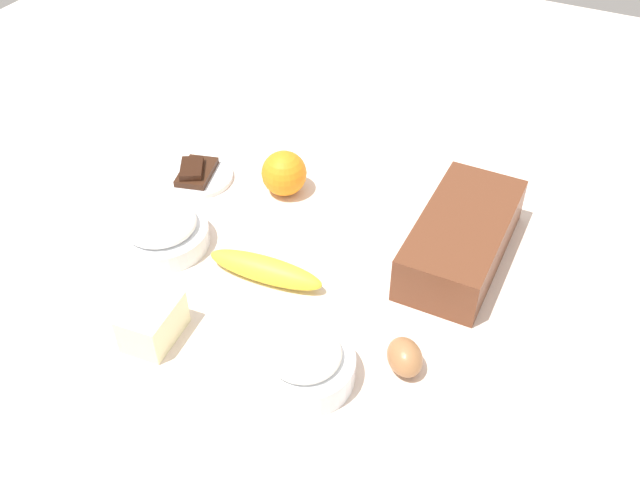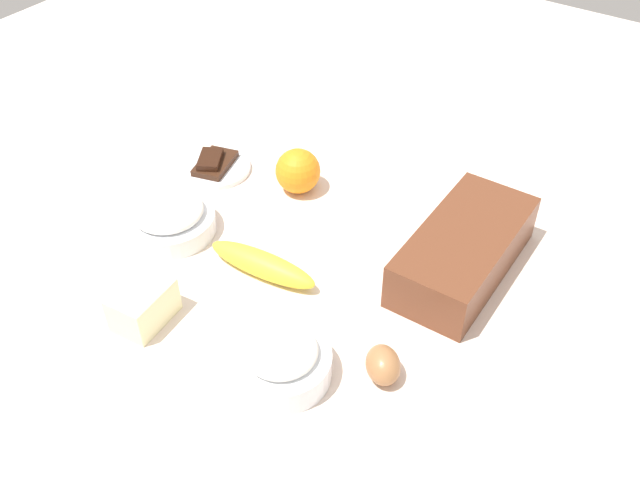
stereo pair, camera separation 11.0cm
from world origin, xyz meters
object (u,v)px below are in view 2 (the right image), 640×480
object	(u,v)px
sugar_bowl	(169,217)
flour_bowl	(281,360)
loaf_pan	(464,250)
chocolate_plate	(215,166)
egg_near_butter	(383,365)
banana	(262,264)
butter_block	(143,305)
orange_fruit	(298,171)

from	to	relation	value
sugar_bowl	flour_bowl	bearing A→B (deg)	67.90
loaf_pan	chocolate_plate	xyz separation A→B (m)	(0.02, -0.50, -0.03)
sugar_bowl	egg_near_butter	distance (m)	0.45
banana	chocolate_plate	xyz separation A→B (m)	(-0.17, -0.24, -0.01)
butter_block	egg_near_butter	size ratio (longest dim) A/B	1.47
flour_bowl	chocolate_plate	distance (m)	0.50
banana	chocolate_plate	size ratio (longest dim) A/B	1.46
chocolate_plate	butter_block	bearing A→B (deg)	25.39
loaf_pan	butter_block	bearing A→B (deg)	-43.76
loaf_pan	flour_bowl	distance (m)	0.34
loaf_pan	banana	bearing A→B (deg)	-54.53
banana	orange_fruit	bearing A→B (deg)	-158.61
butter_block	orange_fruit	bearing A→B (deg)	-179.94
egg_near_butter	orange_fruit	bearing A→B (deg)	-129.17
banana	egg_near_butter	xyz separation A→B (m)	(0.07, 0.26, 0.00)
sugar_bowl	butter_block	size ratio (longest dim) A/B	1.69
loaf_pan	orange_fruit	xyz separation A→B (m)	(-0.03, -0.33, -0.00)
banana	butter_block	size ratio (longest dim) A/B	2.11
flour_bowl	banana	world-z (taller)	flour_bowl
loaf_pan	chocolate_plate	size ratio (longest dim) A/B	2.17
sugar_bowl	orange_fruit	distance (m)	0.24
loaf_pan	banana	xyz separation A→B (m)	(0.18, -0.25, -0.02)
loaf_pan	orange_fruit	bearing A→B (deg)	-95.04
orange_fruit	flour_bowl	bearing A→B (deg)	32.73
egg_near_butter	banana	bearing A→B (deg)	-104.47
egg_near_butter	chocolate_plate	size ratio (longest dim) A/B	0.47
loaf_pan	banana	world-z (taller)	loaf_pan
sugar_bowl	chocolate_plate	bearing A→B (deg)	-163.14
sugar_bowl	banana	size ratio (longest dim) A/B	0.80
sugar_bowl	chocolate_plate	world-z (taller)	sugar_bowl
loaf_pan	flour_bowl	world-z (taller)	loaf_pan
egg_near_butter	chocolate_plate	xyz separation A→B (m)	(-0.24, -0.50, -0.01)
butter_block	egg_near_butter	world-z (taller)	butter_block
banana	egg_near_butter	size ratio (longest dim) A/B	3.11
orange_fruit	egg_near_butter	distance (m)	0.44
flour_bowl	chocolate_plate	bearing A→B (deg)	-128.67
flour_bowl	loaf_pan	bearing A→B (deg)	161.46
banana	chocolate_plate	bearing A→B (deg)	-124.71
chocolate_plate	banana	bearing A→B (deg)	55.29
orange_fruit	chocolate_plate	size ratio (longest dim) A/B	0.62
banana	egg_near_butter	distance (m)	0.27
banana	egg_near_butter	bearing A→B (deg)	75.53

